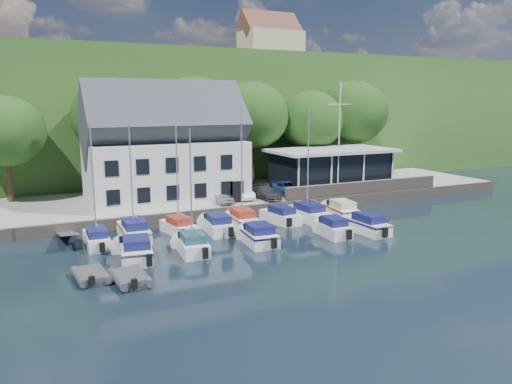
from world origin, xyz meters
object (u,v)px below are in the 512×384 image
(boat_r1_4, at_px, (242,172))
(boat_r1_1, at_px, (131,176))
(boat_r1_2, at_px, (177,180))
(dinghy_0, at_px, (91,274))
(car_silver, at_px, (219,197))
(car_dgrey, at_px, (265,192))
(club_pavilion, at_px, (331,168))
(boat_r1_5, at_px, (280,214))
(boat_r2_3, at_px, (332,226))
(dinghy_1, at_px, (130,276))
(harbor_building, at_px, (165,154))
(boat_r1_3, at_px, (217,223))
(boat_r2_1, at_px, (191,189))
(boat_r2_4, at_px, (366,223))
(flagpole, at_px, (339,138))
(boat_r2_2, at_px, (259,234))
(boat_r1_6, at_px, (308,166))
(boat_r1_7, at_px, (341,209))
(car_blue, at_px, (287,188))
(car_white, at_px, (241,192))

(boat_r1_4, bearing_deg, boat_r1_1, -177.21)
(boat_r1_2, xyz_separation_m, dinghy_0, (-7.56, -7.72, -3.87))
(car_silver, relative_size, car_dgrey, 0.84)
(club_pavilion, distance_m, boat_r1_2, 21.03)
(boat_r1_5, distance_m, boat_r2_3, 5.63)
(club_pavilion, distance_m, dinghy_1, 30.45)
(harbor_building, relative_size, boat_r1_3, 2.38)
(boat_r1_2, xyz_separation_m, boat_r2_1, (-0.63, -5.32, 0.22))
(boat_r1_3, relative_size, boat_r2_4, 0.95)
(dinghy_0, distance_m, dinghy_1, 2.45)
(car_silver, xyz_separation_m, boat_r1_4, (-0.03, -5.13, 2.90))
(boat_r2_4, bearing_deg, flagpole, 63.87)
(boat_r2_1, distance_m, dinghy_0, 8.39)
(dinghy_1, bearing_deg, boat_r1_2, 55.02)
(boat_r2_2, bearing_deg, boat_r2_4, 0.62)
(boat_r1_1, bearing_deg, harbor_building, 61.52)
(harbor_building, relative_size, car_silver, 4.10)
(car_silver, height_order, boat_r1_1, boat_r1_1)
(boat_r1_4, xyz_separation_m, boat_r2_3, (5.10, -5.60, -3.75))
(boat_r1_6, bearing_deg, boat_r1_7, -9.54)
(boat_r1_5, xyz_separation_m, dinghy_0, (-16.37, -7.42, -0.37))
(boat_r1_6, bearing_deg, car_silver, 133.53)
(harbor_building, height_order, car_dgrey, harbor_building)
(boat_r1_2, bearing_deg, flagpole, 5.60)
(flagpole, bearing_deg, boat_r1_5, -151.09)
(car_blue, xyz_separation_m, boat_r1_2, (-12.93, -5.94, 2.53))
(boat_r1_5, height_order, dinghy_1, boat_r1_5)
(boat_r1_3, xyz_separation_m, dinghy_1, (-8.46, -8.28, -0.36))
(boat_r1_4, xyz_separation_m, boat_r2_2, (-0.94, -5.14, -3.75))
(club_pavilion, xyz_separation_m, dinghy_1, (-24.98, -17.20, -2.67))
(boat_r1_1, xyz_separation_m, boat_r2_4, (16.86, -5.86, -4.01))
(harbor_building, distance_m, boat_r1_4, 9.52)
(boat_r1_3, height_order, boat_r1_4, boat_r1_4)
(boat_r2_1, distance_m, boat_r2_3, 11.68)
(boat_r1_6, bearing_deg, boat_r1_2, 173.90)
(car_white, xyz_separation_m, boat_r1_5, (0.82, -6.31, -0.90))
(boat_r1_7, bearing_deg, car_dgrey, 134.69)
(boat_r1_6, xyz_separation_m, dinghy_0, (-18.89, -7.21, -4.34))
(car_silver, xyz_separation_m, car_white, (2.62, 0.97, 0.04))
(boat_r2_3, bearing_deg, car_white, 106.07)
(club_pavilion, bearing_deg, harbor_building, 178.41)
(boat_r1_1, relative_size, dinghy_1, 2.94)
(car_dgrey, distance_m, boat_r1_1, 14.87)
(car_silver, xyz_separation_m, boat_r1_7, (9.22, -5.88, -0.82))
(boat_r1_5, bearing_deg, boat_r1_2, 168.68)
(boat_r1_4, bearing_deg, boat_r1_3, -159.38)
(car_white, relative_size, boat_r1_4, 0.43)
(flagpole, relative_size, boat_r1_1, 1.15)
(boat_r1_6, bearing_deg, boat_r1_5, 171.82)
(club_pavilion, xyz_separation_m, boat_r1_7, (-4.80, -8.88, -2.27))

